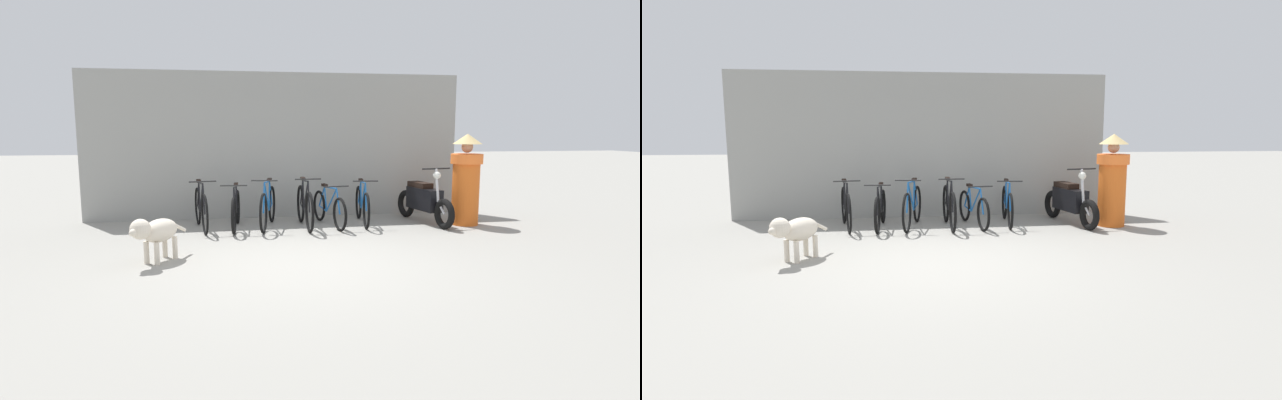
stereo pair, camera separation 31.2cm
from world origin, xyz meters
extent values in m
plane|color=gray|center=(0.00, 0.00, 0.00)|extent=(60.00, 60.00, 0.00)
cube|color=gray|center=(0.00, 3.66, 1.45)|extent=(7.56, 0.20, 2.90)
torus|color=black|center=(-1.39, 2.02, 0.35)|extent=(0.16, 0.70, 0.70)
torus|color=black|center=(-1.57, 3.01, 0.35)|extent=(0.16, 0.70, 0.70)
cylinder|color=black|center=(-1.46, 2.40, 0.58)|extent=(0.12, 0.50, 0.58)
cylinder|color=black|center=(-1.51, 2.69, 0.56)|extent=(0.05, 0.13, 0.53)
cylinder|color=black|center=(-1.47, 2.45, 0.84)|extent=(0.13, 0.58, 0.06)
cylinder|color=black|center=(-1.54, 2.83, 0.32)|extent=(0.10, 0.38, 0.08)
cylinder|color=black|center=(-1.54, 2.88, 0.59)|extent=(0.08, 0.30, 0.49)
cylinder|color=black|center=(-1.40, 2.09, 0.60)|extent=(0.06, 0.18, 0.52)
cube|color=black|center=(-1.52, 2.74, 0.85)|extent=(0.10, 0.19, 0.05)
cylinder|color=black|center=(-1.42, 2.17, 0.90)|extent=(0.46, 0.11, 0.02)
torus|color=black|center=(-0.91, 1.95, 0.32)|extent=(0.10, 0.64, 0.64)
torus|color=black|center=(-0.83, 2.98, 0.32)|extent=(0.10, 0.64, 0.64)
cylinder|color=black|center=(-0.88, 2.35, 0.53)|extent=(0.07, 0.51, 0.53)
cylinder|color=black|center=(-0.86, 2.64, 0.51)|extent=(0.04, 0.13, 0.49)
cylinder|color=black|center=(-0.87, 2.40, 0.77)|extent=(0.07, 0.59, 0.06)
cylinder|color=black|center=(-0.85, 2.78, 0.30)|extent=(0.06, 0.39, 0.08)
cylinder|color=black|center=(-0.84, 2.84, 0.54)|extent=(0.05, 0.31, 0.45)
cylinder|color=black|center=(-0.90, 2.03, 0.55)|extent=(0.04, 0.18, 0.47)
cube|color=black|center=(-0.85, 2.69, 0.78)|extent=(0.08, 0.18, 0.05)
cylinder|color=black|center=(-0.90, 2.11, 0.83)|extent=(0.46, 0.06, 0.02)
torus|color=black|center=(-0.41, 1.97, 0.35)|extent=(0.19, 0.69, 0.70)
torus|color=black|center=(-0.18, 3.00, 0.35)|extent=(0.19, 0.69, 0.70)
cylinder|color=#1959A5|center=(-0.32, 2.37, 0.58)|extent=(0.14, 0.52, 0.58)
cylinder|color=#1959A5|center=(-0.25, 2.66, 0.56)|extent=(0.06, 0.14, 0.53)
cylinder|color=#1959A5|center=(-0.31, 2.42, 0.84)|extent=(0.16, 0.60, 0.06)
cylinder|color=#1959A5|center=(-0.22, 2.81, 0.32)|extent=(0.11, 0.40, 0.08)
cylinder|color=#1959A5|center=(-0.21, 2.86, 0.59)|extent=(0.09, 0.31, 0.49)
cylinder|color=#1959A5|center=(-0.39, 2.05, 0.61)|extent=(0.07, 0.19, 0.52)
cube|color=black|center=(-0.24, 2.72, 0.85)|extent=(0.11, 0.19, 0.05)
cylinder|color=black|center=(-0.37, 2.12, 0.90)|extent=(0.45, 0.12, 0.02)
torus|color=black|center=(0.38, 1.88, 0.36)|extent=(0.06, 0.72, 0.72)
torus|color=black|center=(0.37, 2.89, 0.36)|extent=(0.06, 0.72, 0.72)
cylinder|color=black|center=(0.38, 2.27, 0.59)|extent=(0.04, 0.50, 0.59)
cylinder|color=black|center=(0.37, 2.56, 0.58)|extent=(0.03, 0.13, 0.54)
cylinder|color=black|center=(0.38, 2.32, 0.86)|extent=(0.04, 0.58, 0.06)
cylinder|color=black|center=(0.37, 2.70, 0.33)|extent=(0.03, 0.38, 0.08)
cylinder|color=black|center=(0.37, 2.75, 0.60)|extent=(0.03, 0.30, 0.50)
cylinder|color=black|center=(0.38, 1.95, 0.62)|extent=(0.03, 0.18, 0.53)
cube|color=black|center=(0.37, 2.61, 0.88)|extent=(0.07, 0.18, 0.05)
cylinder|color=black|center=(0.38, 2.03, 0.92)|extent=(0.46, 0.03, 0.02)
torus|color=black|center=(0.93, 1.92, 0.30)|extent=(0.15, 0.60, 0.60)
torus|color=black|center=(0.74, 2.97, 0.30)|extent=(0.15, 0.60, 0.60)
cylinder|color=#1959A5|center=(0.86, 2.33, 0.50)|extent=(0.12, 0.52, 0.50)
cylinder|color=#1959A5|center=(0.80, 2.63, 0.48)|extent=(0.05, 0.14, 0.46)
cylinder|color=#1959A5|center=(0.85, 2.38, 0.72)|extent=(0.13, 0.61, 0.06)
cylinder|color=#1959A5|center=(0.78, 2.77, 0.28)|extent=(0.10, 0.40, 0.07)
cylinder|color=#1959A5|center=(0.77, 2.83, 0.50)|extent=(0.08, 0.32, 0.42)
cylinder|color=#1959A5|center=(0.91, 2.00, 0.52)|extent=(0.06, 0.19, 0.44)
cube|color=black|center=(0.79, 2.68, 0.74)|extent=(0.10, 0.19, 0.05)
cylinder|color=black|center=(0.90, 2.08, 0.78)|extent=(0.46, 0.10, 0.02)
torus|color=black|center=(1.43, 2.02, 0.33)|extent=(0.13, 0.66, 0.66)
torus|color=black|center=(1.56, 3.08, 0.33)|extent=(0.13, 0.66, 0.66)
cylinder|color=#1959A5|center=(1.48, 2.43, 0.55)|extent=(0.09, 0.53, 0.55)
cylinder|color=#1959A5|center=(1.52, 2.74, 0.53)|extent=(0.04, 0.14, 0.50)
cylinder|color=#1959A5|center=(1.49, 2.49, 0.80)|extent=(0.10, 0.61, 0.06)
cylinder|color=#1959A5|center=(1.54, 2.88, 0.31)|extent=(0.08, 0.40, 0.08)
cylinder|color=#1959A5|center=(1.54, 2.93, 0.56)|extent=(0.07, 0.32, 0.46)
cylinder|color=#1959A5|center=(1.44, 2.10, 0.57)|extent=(0.05, 0.19, 0.49)
cube|color=black|center=(1.53, 2.79, 0.81)|extent=(0.09, 0.19, 0.05)
cylinder|color=black|center=(1.45, 2.18, 0.85)|extent=(0.46, 0.08, 0.02)
torus|color=black|center=(2.81, 1.77, 0.28)|extent=(0.22, 0.57, 0.55)
torus|color=black|center=(2.56, 3.09, 0.28)|extent=(0.22, 0.57, 0.55)
cube|color=black|center=(2.68, 2.43, 0.46)|extent=(0.44, 0.91, 0.41)
cube|color=black|center=(2.65, 2.59, 0.72)|extent=(0.34, 0.59, 0.10)
cylinder|color=silver|center=(2.76, 2.02, 0.77)|extent=(0.08, 0.16, 0.61)
cylinder|color=silver|center=(2.79, 1.87, 0.37)|extent=(0.08, 0.23, 0.21)
cylinder|color=black|center=(2.75, 2.07, 1.07)|extent=(0.58, 0.13, 0.03)
sphere|color=silver|center=(2.76, 2.04, 0.95)|extent=(0.16, 0.16, 0.14)
ellipsoid|color=beige|center=(-1.90, 0.39, 0.43)|extent=(0.59, 0.67, 0.32)
cylinder|color=beige|center=(-1.92, 0.19, 0.15)|extent=(0.10, 0.10, 0.31)
cylinder|color=beige|center=(-2.07, 0.28, 0.15)|extent=(0.10, 0.10, 0.31)
cylinder|color=beige|center=(-1.72, 0.50, 0.15)|extent=(0.10, 0.10, 0.31)
cylinder|color=beige|center=(-1.87, 0.60, 0.15)|extent=(0.10, 0.10, 0.31)
sphere|color=beige|center=(-2.09, 0.08, 0.51)|extent=(0.37, 0.37, 0.27)
ellipsoid|color=beige|center=(-2.15, -0.02, 0.49)|extent=(0.17, 0.18, 0.10)
cylinder|color=beige|center=(-1.68, 0.74, 0.39)|extent=(0.18, 0.25, 0.17)
cylinder|color=orange|center=(3.38, 2.14, 0.66)|extent=(0.68, 0.68, 1.33)
cylinder|color=orange|center=(3.38, 2.14, 1.24)|extent=(0.80, 0.80, 0.18)
sphere|color=tan|center=(3.38, 2.14, 1.45)|extent=(0.29, 0.29, 0.21)
cone|color=tan|center=(3.38, 2.14, 1.60)|extent=(0.73, 0.73, 0.19)
camera|label=1|loc=(-0.91, -6.50, 1.79)|focal=28.00mm
camera|label=2|loc=(-0.60, -6.55, 1.79)|focal=28.00mm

